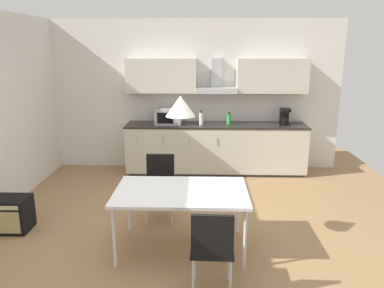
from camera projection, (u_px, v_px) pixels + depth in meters
ground_plane at (172, 241)px, 4.58m from camera, size 7.35×8.84×0.02m
wall_back at (184, 95)px, 7.12m from camera, size 5.88×0.10×2.79m
kitchen_counter at (216, 148)px, 6.98m from camera, size 3.30×0.67×0.91m
backsplash_tile at (216, 108)px, 7.10m from camera, size 3.28×0.02×0.51m
upper_wall_cabinets at (216, 76)px, 6.80m from camera, size 3.28×0.40×0.62m
microwave at (168, 116)px, 6.85m from camera, size 0.48×0.35×0.28m
coffee_maker at (284, 116)px, 6.82m from camera, size 0.18×0.19×0.30m
bottle_white at (201, 119)px, 6.79m from camera, size 0.08×0.08×0.27m
bottle_green at (229, 119)px, 6.87m from camera, size 0.08×0.08×0.22m
dining_table at (181, 194)px, 4.22m from camera, size 1.49×0.93×0.72m
chair_near_right at (212, 244)px, 3.43m from camera, size 0.41×0.41×0.87m
chair_far_left at (160, 180)px, 5.09m from camera, size 0.41×0.41×0.87m
guitar_amp at (9, 214)px, 4.77m from camera, size 0.52×0.37×0.44m
pendant_lamp at (180, 106)px, 3.97m from camera, size 0.32×0.32×0.22m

